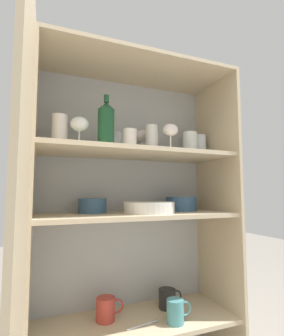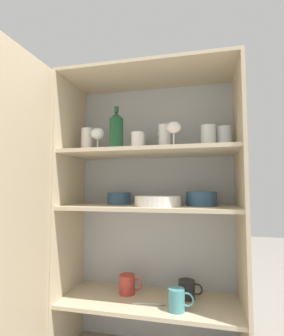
# 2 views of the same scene
# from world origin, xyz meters

# --- Properties ---
(cupboard_back_panel) EXTENTS (0.97, 0.02, 1.51)m
(cupboard_back_panel) POSITION_xyz_m (0.00, 0.37, 0.76)
(cupboard_back_panel) COLOR #B2B7BC
(cupboard_back_panel) RESTS_ON ground_plane
(cupboard_side_left) EXTENTS (0.02, 0.40, 1.51)m
(cupboard_side_left) POSITION_xyz_m (-0.47, 0.18, 0.76)
(cupboard_side_left) COLOR #CCB793
(cupboard_side_left) RESTS_ON ground_plane
(cupboard_side_right) EXTENTS (0.02, 0.40, 1.51)m
(cupboard_side_right) POSITION_xyz_m (0.47, 0.18, 0.76)
(cupboard_side_right) COLOR #CCB793
(cupboard_side_right) RESTS_ON ground_plane
(cupboard_top_panel) EXTENTS (0.97, 0.40, 0.02)m
(cupboard_top_panel) POSITION_xyz_m (0.00, 0.18, 1.52)
(cupboard_top_panel) COLOR #CCB793
(cupboard_top_panel) RESTS_ON cupboard_side_left
(shelf_board_lower) EXTENTS (0.93, 0.36, 0.02)m
(shelf_board_lower) POSITION_xyz_m (0.00, 0.18, 0.29)
(shelf_board_lower) COLOR beige
(shelf_board_middle) EXTENTS (0.93, 0.36, 0.02)m
(shelf_board_middle) POSITION_xyz_m (0.00, 0.18, 0.79)
(shelf_board_middle) COLOR beige
(shelf_board_upper) EXTENTS (0.93, 0.36, 0.02)m
(shelf_board_upper) POSITION_xyz_m (0.00, 0.18, 1.09)
(shelf_board_upper) COLOR beige
(cupboard_door) EXTENTS (0.03, 0.48, 1.51)m
(cupboard_door) POSITION_xyz_m (-0.49, -0.26, 0.76)
(cupboard_door) COLOR tan
(cupboard_door) RESTS_ON ground_plane
(tumbler_glass_0) EXTENTS (0.08, 0.08, 0.13)m
(tumbler_glass_0) POSITION_xyz_m (0.32, 0.20, 1.16)
(tumbler_glass_0) COLOR white
(tumbler_glass_0) RESTS_ON shelf_board_upper
(tumbler_glass_1) EXTENTS (0.07, 0.07, 0.10)m
(tumbler_glass_1) POSITION_xyz_m (-0.05, 0.14, 1.15)
(tumbler_glass_1) COLOR silver
(tumbler_glass_1) RESTS_ON shelf_board_upper
(tumbler_glass_2) EXTENTS (0.07, 0.07, 0.14)m
(tumbler_glass_2) POSITION_xyz_m (0.09, 0.19, 1.17)
(tumbler_glass_2) COLOR white
(tumbler_glass_2) RESTS_ON shelf_board_upper
(tumbler_glass_3) EXTENTS (0.08, 0.08, 0.12)m
(tumbler_glass_3) POSITION_xyz_m (0.40, 0.24, 1.16)
(tumbler_glass_3) COLOR white
(tumbler_glass_3) RESTS_ON shelf_board_upper
(tumbler_glass_4) EXTENTS (0.07, 0.07, 0.11)m
(tumbler_glass_4) POSITION_xyz_m (-0.08, 0.30, 1.15)
(tumbler_glass_4) COLOR white
(tumbler_glass_4) RESTS_ON shelf_board_upper
(tumbler_glass_5) EXTENTS (0.07, 0.07, 0.14)m
(tumbler_glass_5) POSITION_xyz_m (-0.37, 0.18, 1.17)
(tumbler_glass_5) COLOR silver
(tumbler_glass_5) RESTS_ON shelf_board_upper
(wine_glass_0) EXTENTS (0.08, 0.08, 0.14)m
(wine_glass_0) POSITION_xyz_m (0.07, 0.28, 1.20)
(wine_glass_0) COLOR silver
(wine_glass_0) RESTS_ON shelf_board_upper
(wine_glass_1) EXTENTS (0.08, 0.08, 0.13)m
(wine_glass_1) POSITION_xyz_m (-0.29, 0.14, 1.19)
(wine_glass_1) COLOR white
(wine_glass_1) RESTS_ON shelf_board_upper
(wine_glass_2) EXTENTS (0.07, 0.07, 0.13)m
(wine_glass_2) POSITION_xyz_m (0.15, 0.10, 1.19)
(wine_glass_2) COLOR silver
(wine_glass_2) RESTS_ON shelf_board_upper
(wine_bottle) EXTENTS (0.08, 0.08, 0.24)m
(wine_bottle) POSITION_xyz_m (-0.17, 0.12, 1.20)
(wine_bottle) COLOR #194728
(wine_bottle) RESTS_ON shelf_board_upper
(plate_stack_white) EXTENTS (0.25, 0.25, 0.05)m
(plate_stack_white) POSITION_xyz_m (0.05, 0.15, 0.82)
(plate_stack_white) COLOR silver
(plate_stack_white) RESTS_ON shelf_board_middle
(mixing_bowl_large) EXTENTS (0.16, 0.16, 0.08)m
(mixing_bowl_large) POSITION_xyz_m (0.28, 0.23, 0.84)
(mixing_bowl_large) COLOR #33567A
(mixing_bowl_large) RESTS_ON shelf_board_middle
(serving_bowl_small) EXTENTS (0.14, 0.14, 0.07)m
(serving_bowl_small) POSITION_xyz_m (-0.20, 0.26, 0.83)
(serving_bowl_small) COLOR #33567A
(serving_bowl_small) RESTS_ON shelf_board_middle
(coffee_mug_primary) EXTENTS (0.13, 0.09, 0.09)m
(coffee_mug_primary) POSITION_xyz_m (0.19, 0.24, 0.35)
(coffee_mug_primary) COLOR black
(coffee_mug_primary) RESTS_ON shelf_board_lower
(coffee_mug_extra_1) EXTENTS (0.12, 0.08, 0.10)m
(coffee_mug_extra_1) POSITION_xyz_m (0.16, 0.09, 0.35)
(coffee_mug_extra_1) COLOR teal
(coffee_mug_extra_1) RESTS_ON shelf_board_lower
(coffee_mug_extra_2) EXTENTS (0.13, 0.09, 0.10)m
(coffee_mug_extra_2) POSITION_xyz_m (-0.13, 0.23, 0.35)
(coffee_mug_extra_2) COLOR #BC3D33
(coffee_mug_extra_2) RESTS_ON shelf_board_lower
(serving_spoon) EXTENTS (0.16, 0.04, 0.01)m
(serving_spoon) POSITION_xyz_m (0.03, 0.12, 0.31)
(serving_spoon) COLOR silver
(serving_spoon) RESTS_ON shelf_board_lower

